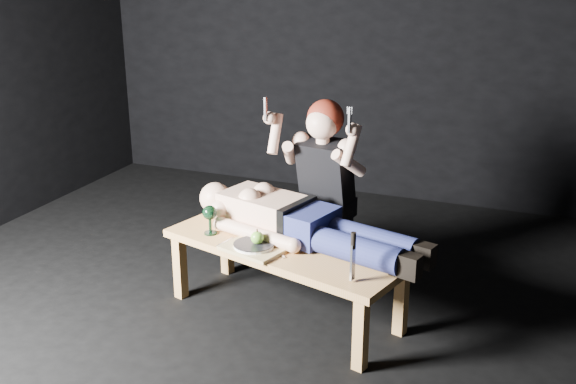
% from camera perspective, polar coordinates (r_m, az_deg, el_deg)
% --- Properties ---
extents(ground, '(5.00, 5.00, 0.00)m').
position_cam_1_polar(ground, '(3.92, -2.78, -11.44)').
color(ground, black).
rests_on(ground, ground).
extents(back_wall, '(5.00, 0.00, 5.00)m').
position_cam_1_polar(back_wall, '(5.76, 7.56, 14.15)').
color(back_wall, black).
rests_on(back_wall, ground).
extents(table, '(1.52, 0.90, 0.45)m').
position_cam_1_polar(table, '(3.95, -0.27, -7.43)').
color(table, tan).
rests_on(table, ground).
extents(lying_man, '(1.46, 0.78, 0.26)m').
position_cam_1_polar(lying_man, '(3.87, 1.34, -2.26)').
color(lying_man, '#D3A788').
rests_on(lying_man, table).
extents(kneeling_woman, '(0.78, 0.85, 1.25)m').
position_cam_1_polar(kneeling_woman, '(4.21, 3.67, 0.17)').
color(kneeling_woman, black).
rests_on(kneeling_woman, ground).
extents(serving_tray, '(0.39, 0.33, 0.02)m').
position_cam_1_polar(serving_tray, '(3.78, -2.91, -4.78)').
color(serving_tray, tan).
rests_on(serving_tray, table).
extents(plate, '(0.28, 0.28, 0.02)m').
position_cam_1_polar(plate, '(3.77, -2.91, -4.52)').
color(plate, white).
rests_on(plate, serving_tray).
extents(apple, '(0.07, 0.07, 0.07)m').
position_cam_1_polar(apple, '(3.76, -2.62, -3.88)').
color(apple, '#68AF23').
rests_on(apple, plate).
extents(goblet, '(0.11, 0.11, 0.18)m').
position_cam_1_polar(goblet, '(3.99, -6.61, -2.35)').
color(goblet, black).
rests_on(goblet, table).
extents(fork_flat, '(0.04, 0.15, 0.01)m').
position_cam_1_polar(fork_flat, '(3.89, -5.30, -4.23)').
color(fork_flat, '#B2B2B7').
rests_on(fork_flat, table).
extents(knife_flat, '(0.05, 0.15, 0.01)m').
position_cam_1_polar(knife_flat, '(3.69, -1.09, -5.48)').
color(knife_flat, '#B2B2B7').
rests_on(knife_flat, table).
extents(spoon_flat, '(0.11, 0.12, 0.01)m').
position_cam_1_polar(spoon_flat, '(3.74, -0.71, -5.15)').
color(spoon_flat, '#B2B2B7').
rests_on(spoon_flat, table).
extents(carving_knife, '(0.04, 0.05, 0.27)m').
position_cam_1_polar(carving_knife, '(3.39, 5.50, -5.51)').
color(carving_knife, '#B2B2B7').
rests_on(carving_knife, table).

